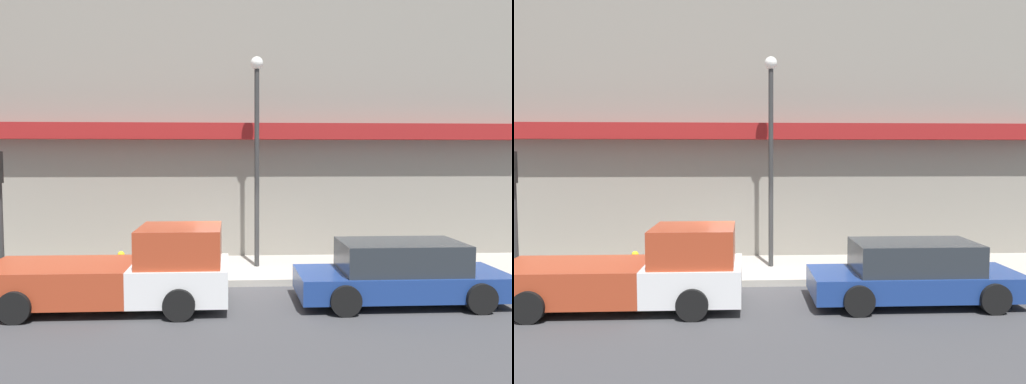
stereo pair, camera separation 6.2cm
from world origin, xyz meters
TOP-DOWN VIEW (x-y plane):
  - ground_plane at (0.00, 0.00)m, footprint 80.00×80.00m
  - sidewalk at (0.00, 1.62)m, footprint 36.00×3.25m
  - building at (-0.02, 4.73)m, footprint 19.80×3.80m
  - pickup_truck at (-2.65, -1.60)m, footprint 5.31×2.22m
  - parked_car at (3.57, -1.60)m, footprint 4.74×2.00m
  - fire_hydrant at (-3.23, 0.61)m, footprint 0.19×0.19m
  - street_lamp at (0.46, 1.66)m, footprint 0.36×0.36m

SIDE VIEW (x-z plane):
  - ground_plane at x=0.00m, z-range 0.00..0.00m
  - sidewalk at x=0.00m, z-range 0.00..0.18m
  - fire_hydrant at x=-3.23m, z-range 0.18..0.85m
  - parked_car at x=3.57m, z-range -0.02..1.41m
  - pickup_truck at x=-2.65m, z-range -0.12..1.70m
  - street_lamp at x=0.46m, z-range 0.89..6.93m
  - building at x=-0.02m, z-range -1.30..9.85m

